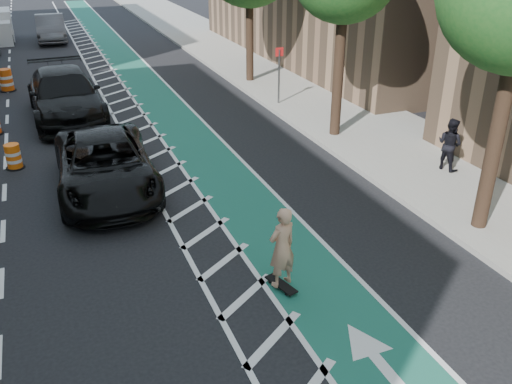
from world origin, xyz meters
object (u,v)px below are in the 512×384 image
suv_near (105,165)px  barrel_a (14,157)px  suv_far (65,95)px  skateboarder (282,247)px

suv_near → barrel_a: bearing=134.6°
suv_near → suv_far: 7.49m
suv_far → skateboarder: bearing=-78.6°
skateboarder → suv_far: size_ratio=0.28×
skateboarder → barrel_a: bearing=-75.3°
skateboarder → suv_near: size_ratio=0.31×
suv_near → barrel_a: 3.74m
skateboarder → barrel_a: size_ratio=2.25×
suv_far → barrel_a: (-1.98, -4.71, -0.56)m
barrel_a → suv_near: bearing=-47.7°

